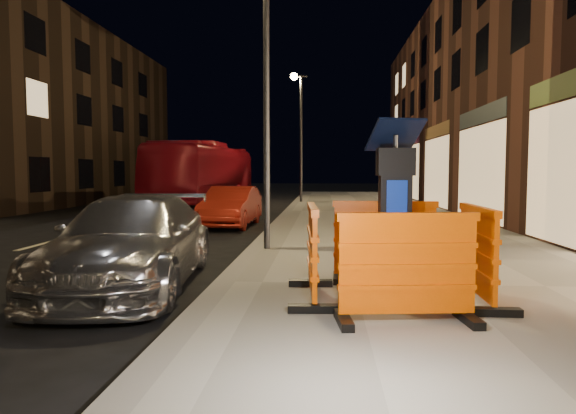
# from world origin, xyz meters

# --- Properties ---
(ground_plane) EXTENTS (120.00, 120.00, 0.00)m
(ground_plane) POSITION_xyz_m (0.00, 0.00, 0.00)
(ground_plane) COLOR black
(ground_plane) RESTS_ON ground
(sidewalk) EXTENTS (6.00, 60.00, 0.15)m
(sidewalk) POSITION_xyz_m (3.00, 0.00, 0.07)
(sidewalk) COLOR gray
(sidewalk) RESTS_ON ground
(kerb) EXTENTS (0.30, 60.00, 0.15)m
(kerb) POSITION_xyz_m (0.00, 0.00, 0.07)
(kerb) COLOR slate
(kerb) RESTS_ON ground
(parking_kiosk) EXTENTS (0.64, 0.64, 1.97)m
(parking_kiosk) POSITION_xyz_m (2.17, -0.83, 1.14)
(parking_kiosk) COLOR black
(parking_kiosk) RESTS_ON sidewalk
(barrier_front) EXTENTS (1.47, 0.74, 1.10)m
(barrier_front) POSITION_xyz_m (2.17, -1.78, 0.70)
(barrier_front) COLOR #E55100
(barrier_front) RESTS_ON sidewalk
(barrier_back) EXTENTS (1.43, 0.62, 1.10)m
(barrier_back) POSITION_xyz_m (2.17, 0.12, 0.70)
(barrier_back) COLOR #E55100
(barrier_back) RESTS_ON sidewalk
(barrier_kerbside) EXTENTS (0.66, 1.44, 1.10)m
(barrier_kerbside) POSITION_xyz_m (1.22, -0.83, 0.70)
(barrier_kerbside) COLOR #E55100
(barrier_kerbside) RESTS_ON sidewalk
(barrier_bldgside) EXTENTS (0.59, 1.42, 1.10)m
(barrier_bldgside) POSITION_xyz_m (3.12, -0.83, 0.70)
(barrier_bldgside) COLOR #E55100
(barrier_bldgside) RESTS_ON sidewalk
(car_silver) EXTENTS (2.19, 4.58, 1.29)m
(car_silver) POSITION_xyz_m (-1.38, 0.28, 0.00)
(car_silver) COLOR #AEAEB3
(car_silver) RESTS_ON ground
(car_red) EXTENTS (1.39, 3.65, 1.19)m
(car_red) POSITION_xyz_m (-1.38, 8.16, 0.00)
(car_red) COLOR maroon
(car_red) RESTS_ON ground
(bus_doubledecker) EXTENTS (3.15, 10.88, 2.99)m
(bus_doubledecker) POSITION_xyz_m (-4.51, 18.12, 0.00)
(bus_doubledecker) COLOR maroon
(bus_doubledecker) RESTS_ON ground
(street_lamp_mid) EXTENTS (0.12, 0.12, 6.00)m
(street_lamp_mid) POSITION_xyz_m (0.25, 3.00, 3.15)
(street_lamp_mid) COLOR #3F3F44
(street_lamp_mid) RESTS_ON sidewalk
(street_lamp_far) EXTENTS (0.12, 0.12, 6.00)m
(street_lamp_far) POSITION_xyz_m (0.25, 18.00, 3.15)
(street_lamp_far) COLOR #3F3F44
(street_lamp_far) RESTS_ON sidewalk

